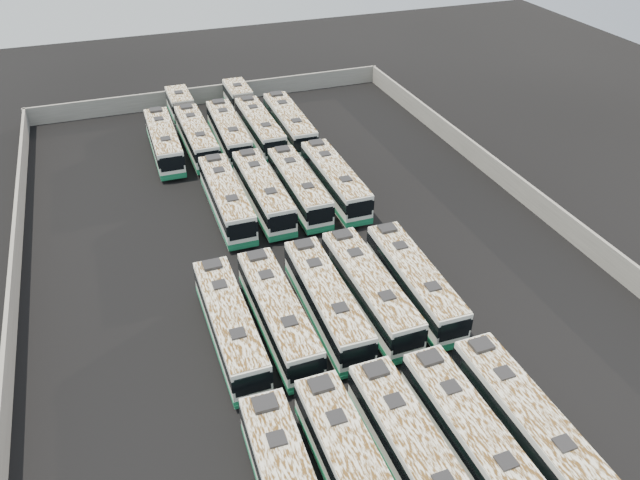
{
  "coord_description": "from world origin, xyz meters",
  "views": [
    {
      "loc": [
        -13.13,
        -40.24,
        30.14
      ],
      "look_at": [
        1.23,
        -0.48,
        1.6
      ],
      "focal_mm": 35.0,
      "sensor_mm": 36.0,
      "label": 1
    }
  ],
  "objects": [
    {
      "name": "bus_midfront_right",
      "position": [
        2.3,
        -8.07,
        1.8
      ],
      "size": [
        2.83,
        12.54,
        3.52
      ],
      "rotation": [
        0.0,
        0.0,
        0.02
      ],
      "color": "silver",
      "rests_on": "ground"
    },
    {
      "name": "bus_front_center",
      "position": [
        -1.12,
        -22.04,
        1.79
      ],
      "size": [
        2.85,
        12.45,
        3.5
      ],
      "rotation": [
        0.0,
        0.0,
        0.02
      ],
      "color": "silver",
      "rests_on": "ground"
    },
    {
      "name": "bus_midback_left",
      "position": [
        -4.54,
        8.43,
        1.81
      ],
      "size": [
        2.74,
        12.55,
        3.53
      ],
      "rotation": [
        0.0,
        0.0,
        -0.01
      ],
      "color": "silver",
      "rests_on": "ground"
    },
    {
      "name": "bus_midback_right",
      "position": [
        2.32,
        8.35,
        1.75
      ],
      "size": [
        2.61,
        12.18,
        3.43
      ],
      "rotation": [
        0.0,
        0.0,
        -0.0
      ],
      "color": "silver",
      "rests_on": "ground"
    },
    {
      "name": "bus_midfront_left",
      "position": [
        -4.69,
        -8.29,
        1.76
      ],
      "size": [
        2.71,
        12.25,
        3.44
      ],
      "rotation": [
        0.0,
        0.0,
        0.01
      ],
      "color": "silver",
      "rests_on": "ground"
    },
    {
      "name": "bus_back_far_right",
      "position": [
        5.8,
        22.28,
        1.83
      ],
      "size": [
        2.92,
        12.74,
        3.58
      ],
      "rotation": [
        0.0,
        0.0,
        -0.02
      ],
      "color": "silver",
      "rests_on": "ground"
    },
    {
      "name": "bus_midfront_far_left",
      "position": [
        -8.09,
        -8.27,
        1.75
      ],
      "size": [
        2.63,
        12.18,
        3.43
      ],
      "rotation": [
        0.0,
        0.0,
        0.0
      ],
      "color": "silver",
      "rests_on": "ground"
    },
    {
      "name": "bus_front_left",
      "position": [
        -4.59,
        -21.96,
        1.77
      ],
      "size": [
        2.71,
        12.34,
        3.47
      ],
      "rotation": [
        0.0,
        0.0,
        0.01
      ],
      "color": "silver",
      "rests_on": "ground"
    },
    {
      "name": "bus_back_center",
      "position": [
        -1.1,
        22.42,
        1.8
      ],
      "size": [
        2.91,
        12.53,
        3.52
      ],
      "rotation": [
        0.0,
        0.0,
        -0.02
      ],
      "color": "silver",
      "rests_on": "ground"
    },
    {
      "name": "bus_front_far_right",
      "position": [
        5.88,
        -22.23,
        1.76
      ],
      "size": [
        2.79,
        12.28,
        3.45
      ],
      "rotation": [
        0.0,
        0.0,
        0.02
      ],
      "color": "silver",
      "rests_on": "ground"
    },
    {
      "name": "bus_midfront_center",
      "position": [
        -1.05,
        -8.15,
        1.77
      ],
      "size": [
        2.77,
        12.35,
        3.47
      ],
      "rotation": [
        0.0,
        0.0,
        -0.01
      ],
      "color": "silver",
      "rests_on": "ground"
    },
    {
      "name": "bus_midfront_far_right",
      "position": [
        5.86,
        -8.2,
        1.76
      ],
      "size": [
        2.78,
        12.24,
        3.44
      ],
      "rotation": [
        0.0,
        0.0,
        -0.02
      ],
      "color": "silver",
      "rests_on": "ground"
    },
    {
      "name": "bus_back_left",
      "position": [
        -4.67,
        25.78,
        1.75
      ],
      "size": [
        2.81,
        18.96,
        3.43
      ],
      "rotation": [
        0.0,
        0.0,
        0.01
      ],
      "color": "silver",
      "rests_on": "ground"
    },
    {
      "name": "bus_back_right",
      "position": [
        2.41,
        25.75,
        1.77
      ],
      "size": [
        2.64,
        19.11,
        3.47
      ],
      "rotation": [
        0.0,
        0.0,
        0.0
      ],
      "color": "silver",
      "rests_on": "ground"
    },
    {
      "name": "bus_midback_center",
      "position": [
        -1.11,
        8.5,
        1.8
      ],
      "size": [
        2.73,
        12.48,
        3.51
      ],
      "rotation": [
        0.0,
        0.0,
        0.01
      ],
      "color": "silver",
      "rests_on": "ground"
    },
    {
      "name": "bus_back_far_left",
      "position": [
        -8.12,
        22.51,
        1.78
      ],
      "size": [
        2.75,
        12.39,
        3.48
      ],
      "rotation": [
        0.0,
        0.0,
        -0.01
      ],
      "color": "silver",
      "rests_on": "ground"
    },
    {
      "name": "ground",
      "position": [
        0.0,
        0.0,
        0.0
      ],
      "size": [
        140.0,
        140.0,
        0.0
      ],
      "primitive_type": "plane",
      "color": "black",
      "rests_on": "ground"
    },
    {
      "name": "perimeter_wall",
      "position": [
        0.0,
        0.0,
        1.1
      ],
      "size": [
        45.2,
        73.2,
        2.2
      ],
      "color": "slate",
      "rests_on": "ground"
    },
    {
      "name": "bus_midback_far_right",
      "position": [
        5.89,
        8.31,
        1.79
      ],
      "size": [
        2.67,
        12.46,
        3.51
      ],
      "rotation": [
        0.0,
        0.0,
        -0.0
      ],
      "color": "silver",
      "rests_on": "ground"
    },
    {
      "name": "bus_front_right",
      "position": [
        2.4,
        -22.12,
        1.76
      ],
      "size": [
        2.86,
        12.27,
        3.44
      ],
      "rotation": [
        0.0,
        0.0,
        0.02
      ],
      "color": "silver",
      "rests_on": "ground"
    }
  ]
}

